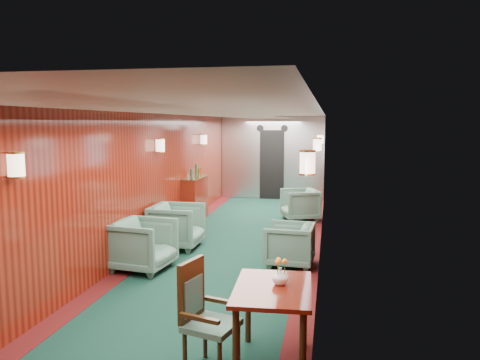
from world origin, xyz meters
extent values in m
plane|color=#0D2F23|center=(0.00, 0.00, 0.00)|extent=(12.00, 12.00, 0.00)
cube|color=silver|center=(0.00, 0.00, 2.35)|extent=(3.00, 12.00, 0.10)
cube|color=silver|center=(0.00, 0.00, 2.36)|extent=(1.20, 12.00, 0.06)
cube|color=maroon|center=(0.00, 6.00, 1.20)|extent=(3.00, 0.10, 2.40)
cube|color=maroon|center=(-1.50, 0.00, 1.20)|extent=(0.10, 12.00, 2.40)
cube|color=maroon|center=(1.50, 0.00, 1.20)|extent=(0.10, 12.00, 2.40)
cube|color=#3F0C0C|center=(-1.35, 0.00, 0.00)|extent=(0.30, 12.00, 0.01)
cube|color=#3F0C0C|center=(1.35, 0.00, 0.00)|extent=(0.30, 12.00, 0.01)
cube|color=silver|center=(0.00, 5.92, 1.20)|extent=(2.98, 0.12, 2.38)
cube|color=black|center=(0.00, 5.84, 1.00)|extent=(0.70, 0.06, 2.00)
cylinder|color=black|center=(-0.35, 5.85, 2.05)|extent=(0.20, 0.04, 0.20)
cylinder|color=black|center=(0.35, 5.85, 2.05)|extent=(0.20, 0.04, 0.20)
cube|color=silver|center=(1.49, -3.50, 1.45)|extent=(0.02, 1.10, 0.80)
cube|color=#47696B|center=(1.48, -3.50, 1.45)|extent=(0.01, 0.96, 0.66)
cube|color=silver|center=(1.49, -1.00, 1.45)|extent=(0.02, 1.10, 0.80)
cube|color=#47696B|center=(1.48, -1.00, 1.45)|extent=(0.01, 0.96, 0.66)
cube|color=silver|center=(1.49, 1.50, 1.45)|extent=(0.02, 1.10, 0.80)
cube|color=#47696B|center=(1.48, 1.50, 1.45)|extent=(0.01, 0.96, 0.66)
cube|color=silver|center=(1.49, 4.00, 1.45)|extent=(0.02, 1.10, 0.80)
cube|color=#47696B|center=(1.48, 4.00, 1.45)|extent=(0.01, 0.96, 0.66)
cylinder|color=#FFE9C6|center=(-1.40, -3.50, 1.80)|extent=(0.16, 0.16, 0.24)
cylinder|color=gold|center=(-1.40, -3.50, 1.68)|extent=(0.17, 0.17, 0.02)
cylinder|color=#FFE9C6|center=(1.40, -2.70, 1.80)|extent=(0.16, 0.16, 0.24)
cylinder|color=gold|center=(1.40, -2.70, 1.68)|extent=(0.17, 0.17, 0.02)
cylinder|color=#FFE9C6|center=(-1.40, 0.50, 1.80)|extent=(0.16, 0.16, 0.24)
cylinder|color=gold|center=(-1.40, 0.50, 1.68)|extent=(0.17, 0.17, 0.02)
cylinder|color=#FFE9C6|center=(1.40, 1.30, 1.80)|extent=(0.16, 0.16, 0.24)
cylinder|color=gold|center=(1.40, 1.30, 1.68)|extent=(0.17, 0.17, 0.02)
cylinder|color=#FFE9C6|center=(-1.40, 3.50, 1.80)|extent=(0.16, 0.16, 0.24)
cylinder|color=gold|center=(-1.40, 3.50, 1.68)|extent=(0.17, 0.17, 0.02)
cylinder|color=#FFE9C6|center=(1.40, 4.30, 1.80)|extent=(0.16, 0.16, 0.24)
cylinder|color=gold|center=(1.40, 4.30, 1.68)|extent=(0.17, 0.17, 0.02)
cube|color=maroon|center=(1.15, -3.53, 0.72)|extent=(0.74, 1.02, 0.04)
cylinder|color=#371F0C|center=(0.89, -3.96, 0.35)|extent=(0.06, 0.06, 0.70)
cylinder|color=#371F0C|center=(1.44, -3.94, 0.35)|extent=(0.06, 0.06, 0.70)
cylinder|color=#371F0C|center=(0.85, -3.12, 0.35)|extent=(0.06, 0.06, 0.70)
cylinder|color=#371F0C|center=(1.40, -3.09, 0.35)|extent=(0.06, 0.06, 0.70)
cube|color=#1D443A|center=(0.63, -3.73, 0.42)|extent=(0.52, 0.52, 0.06)
cube|color=#371F0C|center=(0.42, -3.67, 0.72)|extent=(0.15, 0.38, 0.55)
cube|color=#1D443A|center=(0.45, -3.68, 0.66)|extent=(0.10, 0.29, 0.33)
cube|color=#371F0C|center=(0.57, -3.93, 0.57)|extent=(0.38, 0.15, 0.04)
cube|color=#371F0C|center=(0.69, -3.53, 0.57)|extent=(0.38, 0.15, 0.04)
cylinder|color=#371F0C|center=(0.41, -3.85, 0.20)|extent=(0.04, 0.04, 0.39)
cylinder|color=#371F0C|center=(0.51, -3.51, 0.20)|extent=(0.04, 0.04, 0.39)
cylinder|color=#371F0C|center=(0.84, -3.61, 0.20)|extent=(0.04, 0.04, 0.39)
cube|color=maroon|center=(-1.34, 2.48, 0.49)|extent=(0.33, 1.09, 0.98)
cube|color=#371F0C|center=(-1.33, 2.48, 0.98)|extent=(0.35, 1.11, 0.02)
cylinder|color=#28512C|center=(-1.32, 2.20, 1.10)|extent=(0.07, 0.07, 0.22)
cylinder|color=#28512C|center=(-1.32, 2.58, 1.13)|extent=(0.06, 0.06, 0.28)
cylinder|color=gold|center=(-1.32, 2.80, 1.08)|extent=(0.08, 0.08, 0.18)
imported|color=white|center=(1.20, -3.45, 0.82)|extent=(0.20, 0.20, 0.16)
imported|color=#1D443A|center=(-1.11, -1.11, 0.38)|extent=(0.94, 0.92, 0.77)
imported|color=#1D443A|center=(-1.00, 0.19, 0.39)|extent=(0.87, 0.84, 0.78)
imported|color=#1D443A|center=(1.05, -0.49, 0.33)|extent=(0.77, 0.75, 0.66)
imported|color=#1D443A|center=(0.99, 2.99, 0.36)|extent=(1.00, 0.98, 0.71)
camera|label=1|loc=(1.62, -7.57, 2.21)|focal=35.00mm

